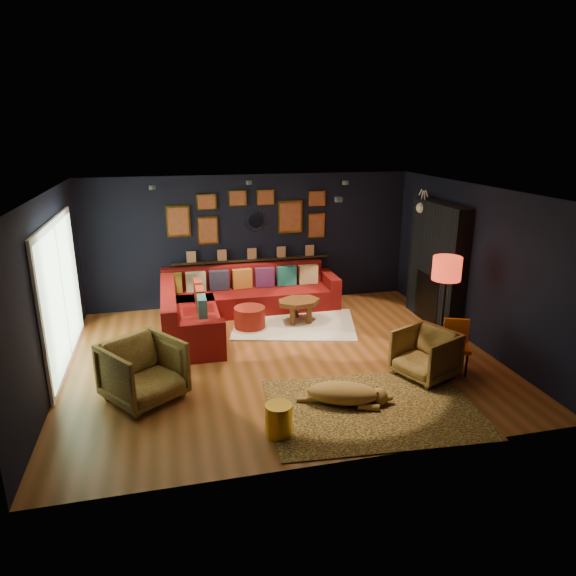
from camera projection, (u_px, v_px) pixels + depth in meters
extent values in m
plane|color=#95532B|center=(281.00, 357.00, 8.10)|extent=(6.50, 6.50, 0.00)
plane|color=black|center=(251.00, 241.00, 10.26)|extent=(6.50, 0.00, 6.50)
plane|color=black|center=(341.00, 353.00, 5.16)|extent=(6.50, 0.00, 6.50)
plane|color=black|center=(49.00, 293.00, 6.99)|extent=(0.00, 5.50, 5.50)
plane|color=black|center=(474.00, 265.00, 8.43)|extent=(0.00, 5.50, 5.50)
plane|color=white|center=(281.00, 191.00, 7.32)|extent=(6.50, 6.50, 0.00)
cube|color=maroon|center=(246.00, 301.00, 10.08)|extent=(3.20, 0.95, 0.42)
cube|color=maroon|center=(243.00, 275.00, 10.28)|extent=(3.20, 0.24, 0.46)
cube|color=maroon|center=(329.00, 289.00, 10.42)|extent=(0.22, 0.95, 0.64)
cube|color=maroon|center=(191.00, 326.00, 8.81)|extent=(0.95, 2.20, 0.42)
cube|color=maroon|center=(169.00, 304.00, 8.61)|extent=(0.24, 2.20, 0.46)
cube|color=maroon|center=(195.00, 342.00, 7.85)|extent=(0.95, 0.22, 0.64)
cube|color=#AD882B|center=(172.00, 283.00, 9.79)|extent=(0.38, 0.14, 0.38)
cube|color=#C0BA93|center=(196.00, 282.00, 9.89)|extent=(0.38, 0.14, 0.38)
cube|color=#292A45|center=(219.00, 280.00, 9.99)|extent=(0.38, 0.14, 0.38)
cube|color=#BB7228|center=(242.00, 279.00, 10.09)|extent=(0.38, 0.14, 0.38)
cube|color=#552455|center=(265.00, 277.00, 10.18)|extent=(0.38, 0.14, 0.38)
cube|color=#1C7271|center=(287.00, 276.00, 10.28)|extent=(0.38, 0.14, 0.38)
cube|color=tan|center=(308.00, 274.00, 10.38)|extent=(0.38, 0.14, 0.38)
cube|color=maroon|center=(198.00, 290.00, 9.38)|extent=(0.14, 0.38, 0.38)
cube|color=maroon|center=(200.00, 299.00, 8.91)|extent=(0.14, 0.38, 0.38)
cube|color=#2B6566|center=(202.00, 308.00, 8.45)|extent=(0.14, 0.38, 0.38)
cube|color=black|center=(252.00, 260.00, 10.31)|extent=(3.20, 0.12, 0.04)
cube|color=gold|center=(178.00, 221.00, 9.79)|extent=(0.45, 0.03, 0.60)
cube|color=#9C502A|center=(178.00, 221.00, 9.77)|extent=(0.38, 0.01, 0.51)
cube|color=gold|center=(208.00, 230.00, 9.97)|extent=(0.40, 0.03, 0.55)
cube|color=#9C502A|center=(208.00, 231.00, 9.96)|extent=(0.34, 0.01, 0.47)
cube|color=gold|center=(206.00, 202.00, 9.81)|extent=(0.38, 0.03, 0.30)
cube|color=#9C502A|center=(207.00, 202.00, 9.79)|extent=(0.32, 0.01, 0.25)
cube|color=gold|center=(290.00, 217.00, 10.28)|extent=(0.50, 0.03, 0.65)
cube|color=#9C502A|center=(290.00, 217.00, 10.26)|extent=(0.42, 0.01, 0.55)
cube|color=gold|center=(316.00, 226.00, 10.46)|extent=(0.35, 0.03, 0.50)
cube|color=#9C502A|center=(317.00, 226.00, 10.44)|extent=(0.30, 0.01, 0.42)
cube|color=gold|center=(317.00, 198.00, 10.29)|extent=(0.35, 0.03, 0.30)
cube|color=#9C502A|center=(317.00, 199.00, 10.28)|extent=(0.30, 0.01, 0.25)
cube|color=gold|center=(238.00, 198.00, 9.92)|extent=(0.35, 0.03, 0.30)
cube|color=#9C502A|center=(238.00, 199.00, 9.91)|extent=(0.30, 0.01, 0.25)
cube|color=gold|center=(265.00, 198.00, 10.05)|extent=(0.35, 0.03, 0.30)
cube|color=#9C502A|center=(266.00, 198.00, 10.03)|extent=(0.30, 0.01, 0.25)
cylinder|color=silver|center=(256.00, 221.00, 10.14)|extent=(0.28, 0.03, 0.28)
cone|color=gold|center=(267.00, 220.00, 10.19)|extent=(0.03, 0.16, 0.03)
cone|color=gold|center=(266.00, 216.00, 10.16)|extent=(0.04, 0.16, 0.04)
cone|color=gold|center=(263.00, 213.00, 10.12)|extent=(0.04, 0.16, 0.04)
cone|color=gold|center=(260.00, 210.00, 10.09)|extent=(0.04, 0.16, 0.04)
cone|color=gold|center=(256.00, 210.00, 10.07)|extent=(0.03, 0.16, 0.03)
cone|color=gold|center=(251.00, 211.00, 10.06)|extent=(0.04, 0.16, 0.04)
cone|color=gold|center=(248.00, 213.00, 10.06)|extent=(0.04, 0.16, 0.04)
cone|color=gold|center=(246.00, 217.00, 10.07)|extent=(0.04, 0.16, 0.04)
cone|color=gold|center=(245.00, 221.00, 10.09)|extent=(0.03, 0.16, 0.03)
cone|color=gold|center=(246.00, 225.00, 10.12)|extent=(0.04, 0.16, 0.04)
cone|color=gold|center=(248.00, 229.00, 10.15)|extent=(0.04, 0.16, 0.04)
cone|color=gold|center=(252.00, 231.00, 10.18)|extent=(0.04, 0.16, 0.04)
cone|color=gold|center=(256.00, 232.00, 10.20)|extent=(0.03, 0.16, 0.03)
cone|color=gold|center=(260.00, 231.00, 10.22)|extent=(0.04, 0.16, 0.04)
cone|color=gold|center=(264.00, 228.00, 10.22)|extent=(0.04, 0.16, 0.04)
cone|color=gold|center=(266.00, 225.00, 10.21)|extent=(0.04, 0.16, 0.04)
cube|color=black|center=(437.00, 264.00, 9.29)|extent=(0.30, 1.60, 2.20)
cube|color=black|center=(431.00, 298.00, 9.47)|extent=(0.20, 0.80, 0.90)
cone|color=white|center=(432.00, 207.00, 9.49)|extent=(0.35, 0.28, 0.28)
sphere|color=white|center=(421.00, 208.00, 9.44)|extent=(0.20, 0.20, 0.20)
cylinder|color=white|center=(425.00, 199.00, 9.34)|extent=(0.02, 0.10, 0.28)
cylinder|color=white|center=(422.00, 198.00, 9.45)|extent=(0.02, 0.10, 0.28)
cube|color=white|center=(61.00, 294.00, 7.62)|extent=(0.04, 2.80, 2.20)
cube|color=#B6E1AC|center=(63.00, 294.00, 7.62)|extent=(0.01, 2.60, 2.00)
cube|color=white|center=(63.00, 294.00, 7.62)|extent=(0.02, 0.06, 2.00)
cylinder|color=black|center=(152.00, 188.00, 8.05)|extent=(0.10, 0.10, 0.06)
cylinder|color=black|center=(249.00, 183.00, 8.77)|extent=(0.10, 0.10, 0.06)
cylinder|color=black|center=(345.00, 183.00, 8.75)|extent=(0.10, 0.10, 0.06)
cylinder|color=black|center=(338.00, 200.00, 6.72)|extent=(0.10, 0.10, 0.06)
cube|color=silver|center=(294.00, 324.00, 9.42)|extent=(2.51, 2.09, 0.03)
cube|color=#B48A42|center=(372.00, 408.00, 6.60)|extent=(2.79, 2.09, 0.02)
cylinder|color=brown|center=(293.00, 316.00, 9.31)|extent=(0.10, 0.10, 0.33)
cylinder|color=brown|center=(309.00, 315.00, 9.37)|extent=(0.10, 0.10, 0.33)
cylinder|color=brown|center=(296.00, 309.00, 9.67)|extent=(0.10, 0.10, 0.33)
cylinder|color=maroon|center=(250.00, 317.00, 9.19)|extent=(0.56, 0.56, 0.37)
imported|color=#C09141|center=(143.00, 368.00, 6.70)|extent=(1.20, 1.19, 0.91)
imported|color=#C09141|center=(426.00, 352.00, 7.36)|extent=(0.94, 0.97, 0.77)
cylinder|color=gold|center=(279.00, 420.00, 5.98)|extent=(0.32, 0.32, 0.40)
cylinder|color=black|center=(447.00, 363.00, 7.45)|extent=(0.03, 0.03, 0.38)
cylinder|color=black|center=(466.00, 364.00, 7.41)|extent=(0.03, 0.03, 0.38)
cylinder|color=black|center=(444.00, 355.00, 7.70)|extent=(0.03, 0.03, 0.38)
cylinder|color=black|center=(463.00, 356.00, 7.67)|extent=(0.03, 0.03, 0.38)
cube|color=#E05C13|center=(456.00, 348.00, 7.50)|extent=(0.48, 0.48, 0.06)
cube|color=#E05C13|center=(456.00, 330.00, 7.58)|extent=(0.36, 0.18, 0.37)
cylinder|color=black|center=(439.00, 352.00, 8.24)|extent=(0.27, 0.27, 0.04)
cylinder|color=black|center=(443.00, 313.00, 8.04)|extent=(0.04, 0.04, 1.29)
cylinder|color=red|center=(447.00, 268.00, 7.82)|extent=(0.44, 0.44, 0.36)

